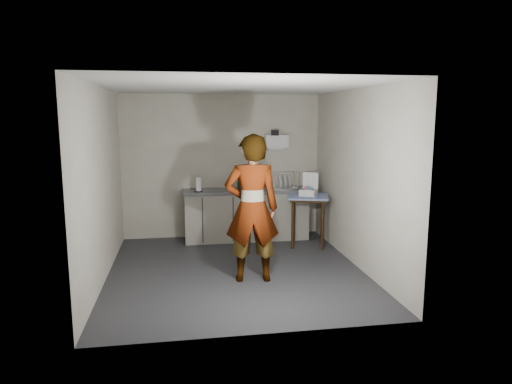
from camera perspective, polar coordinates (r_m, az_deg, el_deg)
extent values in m
plane|color=#2B2B30|center=(6.71, -2.56, -9.73)|extent=(4.00, 4.00, 0.00)
cube|color=#BCB6A4|center=(8.37, -4.26, 3.22)|extent=(3.60, 0.02, 2.60)
cube|color=#BCB6A4|center=(6.85, 12.41, 1.64)|extent=(0.02, 4.00, 2.60)
cube|color=#BCB6A4|center=(6.44, -18.65, 0.89)|extent=(0.02, 4.00, 2.60)
cube|color=white|center=(6.35, -2.73, 12.97)|extent=(3.60, 4.00, 0.01)
cube|color=black|center=(8.36, -1.23, -5.56)|extent=(2.20, 0.52, 0.08)
cube|color=#A59F93|center=(8.27, -1.24, -2.95)|extent=(2.20, 0.58, 0.86)
cube|color=#4C4F56|center=(8.18, -1.25, 0.17)|extent=(2.24, 0.62, 0.05)
cube|color=black|center=(7.91, -6.69, -3.57)|extent=(0.02, 0.01, 0.80)
cube|color=black|center=(7.95, -2.87, -3.45)|extent=(0.02, 0.01, 0.80)
cube|color=black|center=(8.03, 0.97, -3.32)|extent=(0.01, 0.01, 0.80)
cube|color=black|center=(8.14, 4.64, -3.17)|extent=(0.02, 0.01, 0.80)
cube|color=white|center=(8.41, 2.59, 6.34)|extent=(0.42, 0.16, 0.24)
cube|color=white|center=(8.47, 2.51, 5.41)|extent=(0.30, 0.06, 0.04)
cube|color=black|center=(8.31, 2.38, 7.41)|extent=(0.14, 0.02, 0.10)
cylinder|color=#341F0B|center=(7.67, 4.59, -4.18)|extent=(0.04, 0.04, 0.80)
cylinder|color=#341F0B|center=(7.66, 8.30, -4.26)|extent=(0.04, 0.04, 0.80)
cylinder|color=#341F0B|center=(8.15, 4.74, -3.36)|extent=(0.04, 0.04, 0.80)
cylinder|color=#341F0B|center=(8.15, 8.24, -3.44)|extent=(0.04, 0.04, 0.80)
cube|color=#341F0B|center=(7.82, 6.52, -0.79)|extent=(0.74, 0.74, 0.04)
cube|color=#1A42A0|center=(7.81, 6.53, -0.54)|extent=(0.84, 0.84, 0.03)
imported|color=#B2A593|center=(6.07, -0.52, -2.08)|extent=(0.76, 0.53, 1.98)
imported|color=black|center=(8.14, -1.96, 1.44)|extent=(0.16, 0.16, 0.32)
cylinder|color=red|center=(8.13, -0.89, 0.74)|extent=(0.07, 0.07, 0.13)
cylinder|color=black|center=(8.12, -3.20, 1.02)|extent=(0.06, 0.06, 0.22)
cylinder|color=black|center=(8.00, -7.20, 0.11)|extent=(0.14, 0.14, 0.01)
cylinder|color=white|center=(7.98, -7.22, 1.01)|extent=(0.10, 0.10, 0.24)
cube|color=silver|center=(8.27, 3.63, 0.50)|extent=(0.43, 0.32, 0.02)
cylinder|color=silver|center=(8.07, 2.52, 1.38)|extent=(0.01, 0.01, 0.28)
cylinder|color=silver|center=(8.16, 5.20, 1.44)|extent=(0.01, 0.01, 0.28)
cylinder|color=silver|center=(8.35, 2.12, 1.64)|extent=(0.01, 0.01, 0.28)
cylinder|color=silver|center=(8.43, 4.72, 1.70)|extent=(0.01, 0.01, 0.28)
cylinder|color=white|center=(8.23, 2.91, 1.38)|extent=(0.05, 0.24, 0.24)
cylinder|color=white|center=(8.25, 3.50, 1.39)|extent=(0.05, 0.24, 0.24)
cylinder|color=white|center=(8.27, 4.08, 1.40)|extent=(0.05, 0.24, 0.24)
cube|color=white|center=(7.80, 6.56, -0.40)|extent=(0.37, 0.37, 0.01)
cube|color=white|center=(7.67, 6.34, -0.15)|extent=(0.24, 0.14, 0.10)
cube|color=white|center=(7.92, 6.78, 0.14)|extent=(0.24, 0.14, 0.10)
cube|color=white|center=(7.82, 5.64, 0.05)|extent=(0.14, 0.24, 0.10)
cube|color=white|center=(7.77, 7.50, -0.06)|extent=(0.14, 0.24, 0.10)
cube|color=white|center=(7.90, 6.82, 1.47)|extent=(0.24, 0.14, 0.27)
cylinder|color=silver|center=(7.79, 6.57, 0.00)|extent=(0.18, 0.18, 0.10)
sphere|color=#FA5C9F|center=(7.76, 6.20, 0.47)|extent=(0.06, 0.06, 0.06)
sphere|color=#5087D9|center=(7.74, 6.84, 0.43)|extent=(0.06, 0.06, 0.06)
sphere|color=#4FC16A|center=(7.83, 6.65, 0.54)|extent=(0.06, 0.06, 0.06)
sphere|color=#FA5C9F|center=(7.83, 6.35, 0.55)|extent=(0.06, 0.06, 0.06)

